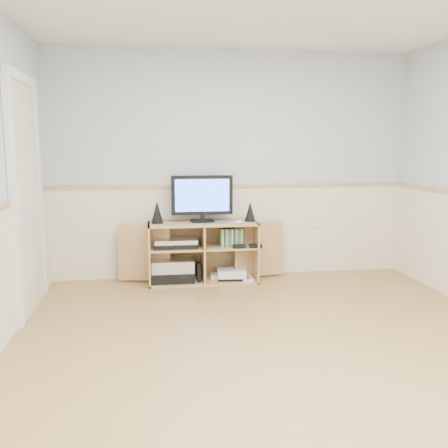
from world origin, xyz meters
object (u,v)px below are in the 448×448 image
Objects in this scene: monitor at (202,197)px; game_consoles at (230,274)px; media_cabinet at (202,251)px; keyboard at (218,224)px.

monitor is 0.91m from game_consoles.
media_cabinet is 0.40m from game_consoles.
keyboard is (0.15, -0.19, -0.27)m from monitor.
monitor reaches higher than media_cabinet.
keyboard is at bearing -52.31° from monitor.
monitor is 2.16× the size of keyboard.
keyboard is (0.15, -0.19, 0.32)m from media_cabinet.
media_cabinet is 2.76× the size of monitor.
game_consoles is (0.30, -0.07, -0.26)m from media_cabinet.
game_consoles is at bearing -12.33° from media_cabinet.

